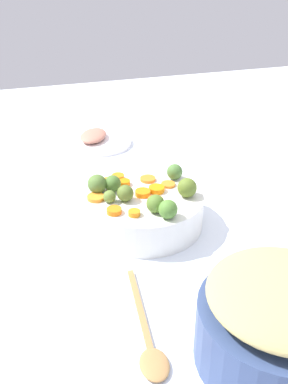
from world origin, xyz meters
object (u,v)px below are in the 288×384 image
Objects in this scene: serving_bowl_carrots at (144,210)px; wooden_spoon at (149,345)px; metal_pot at (278,333)px; ham_plate at (100,143)px.

wooden_spoon is (-0.10, -0.35, -0.03)m from serving_bowl_carrots.
metal_pot reaches higher than wooden_spoon.
wooden_spoon is (-0.18, 0.08, -0.05)m from metal_pot.
metal_pot reaches higher than ham_plate.
serving_bowl_carrots is 0.37m from wooden_spoon.
ham_plate is at bearing 83.28° from wooden_spoon.
metal_pot is at bearing -84.80° from ham_plate.
serving_bowl_carrots is 0.49m from ham_plate.
serving_bowl_carrots is at bearing 101.24° from metal_pot.
ham_plate is (0.00, 0.49, -0.03)m from serving_bowl_carrots.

